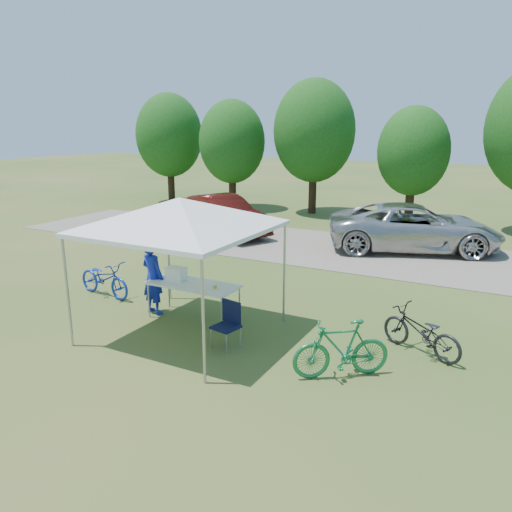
{
  "coord_description": "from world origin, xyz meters",
  "views": [
    {
      "loc": [
        5.66,
        -7.54,
        4.05
      ],
      "look_at": [
        0.57,
        2.0,
        1.2
      ],
      "focal_mm": 35.0,
      "sensor_mm": 36.0,
      "label": 1
    }
  ],
  "objects": [
    {
      "name": "gravel_strip",
      "position": [
        0.0,
        8.0,
        0.01
      ],
      "size": [
        24.0,
        5.0,
        0.02
      ],
      "primitive_type": "cube",
      "color": "gray",
      "rests_on": "ground"
    },
    {
      "name": "bike_green",
      "position": [
        3.35,
        -0.25,
        0.49
      ],
      "size": [
        1.58,
        1.36,
        0.98
      ],
      "primitive_type": "imported",
      "rotation": [
        0.0,
        0.0,
        -0.92
      ],
      "color": "#1A7540",
      "rests_on": "ground"
    },
    {
      "name": "sedan",
      "position": [
        -4.23,
        8.28,
        0.75
      ],
      "size": [
        4.65,
        3.31,
        1.46
      ],
      "primitive_type": "imported",
      "rotation": [
        0.0,
        0.0,
        1.12
      ],
      "color": "#50110D",
      "rests_on": "gravel_strip"
    },
    {
      "name": "ice_cream_cup",
      "position": [
        0.35,
        0.62,
        0.84
      ],
      "size": [
        0.08,
        0.08,
        0.06
      ],
      "primitive_type": "cylinder",
      "color": "gold",
      "rests_on": "folding_table"
    },
    {
      "name": "folding_table",
      "position": [
        -0.23,
        0.67,
        0.76
      ],
      "size": [
        1.96,
        0.82,
        0.81
      ],
      "color": "white",
      "rests_on": "ground"
    },
    {
      "name": "folding_chair",
      "position": [
        1.11,
        -0.1,
        0.51
      ],
      "size": [
        0.52,
        0.54,
        0.86
      ],
      "rotation": [
        0.0,
        0.0,
        -0.2
      ],
      "color": "black",
      "rests_on": "ground"
    },
    {
      "name": "cooler",
      "position": [
        -0.66,
        0.67,
        0.96
      ],
      "size": [
        0.42,
        0.28,
        0.3
      ],
      "color": "white",
      "rests_on": "folding_table"
    },
    {
      "name": "bike_dark",
      "position": [
        4.35,
        1.25,
        0.43
      ],
      "size": [
        1.71,
        1.17,
        0.85
      ],
      "primitive_type": "imported",
      "rotation": [
        0.0,
        0.0,
        -1.99
      ],
      "color": "black",
      "rests_on": "ground"
    },
    {
      "name": "ground",
      "position": [
        0.0,
        0.0,
        0.0
      ],
      "size": [
        100.0,
        100.0,
        0.0
      ],
      "primitive_type": "plane",
      "color": "#2D5119",
      "rests_on": "ground"
    },
    {
      "name": "canopy",
      "position": [
        0.0,
        0.0,
        2.65
      ],
      "size": [
        4.53,
        4.53,
        3.0
      ],
      "color": "#A5A5AA",
      "rests_on": "ground"
    },
    {
      "name": "treeline",
      "position": [
        -0.29,
        14.05,
        3.53
      ],
      "size": [
        24.89,
        4.28,
        6.3
      ],
      "color": "#382314",
      "rests_on": "ground"
    },
    {
      "name": "cyclist",
      "position": [
        -1.24,
        0.59,
        0.83
      ],
      "size": [
        0.67,
        0.51,
        1.65
      ],
      "primitive_type": "imported",
      "rotation": [
        0.0,
        0.0,
        2.94
      ],
      "color": "#1422A2",
      "rests_on": "ground"
    },
    {
      "name": "minivan",
      "position": [
        2.67,
        9.1,
        0.78
      ],
      "size": [
        6.05,
        4.31,
        1.53
      ],
      "primitive_type": "imported",
      "rotation": [
        0.0,
        0.0,
        1.93
      ],
      "color": "beige",
      "rests_on": "gravel_strip"
    },
    {
      "name": "bike_blue",
      "position": [
        -3.03,
        0.91,
        0.44
      ],
      "size": [
        1.74,
        0.79,
        0.88
      ],
      "primitive_type": "imported",
      "rotation": [
        0.0,
        0.0,
        1.45
      ],
      "color": "#112E9A",
      "rests_on": "ground"
    }
  ]
}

